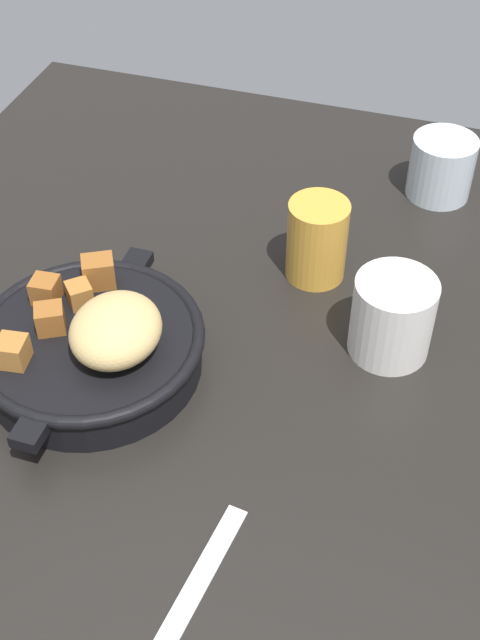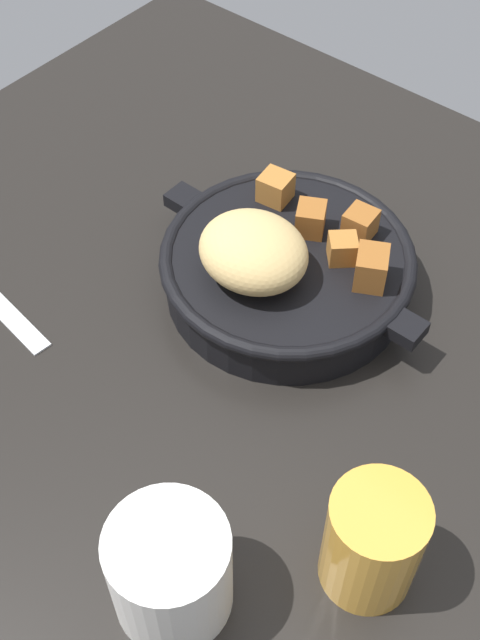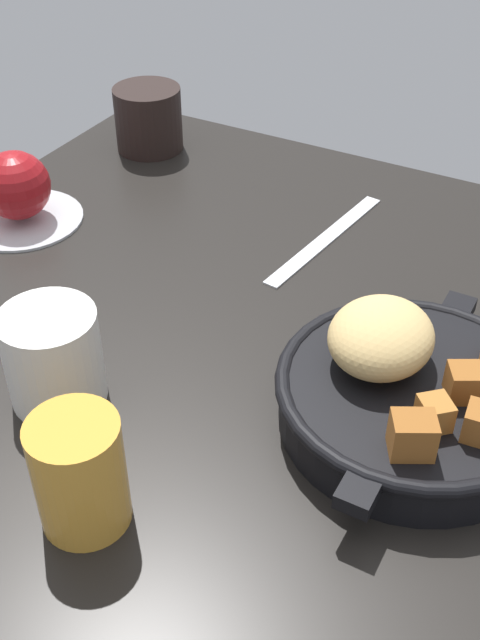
{
  "view_description": "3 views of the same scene",
  "coord_description": "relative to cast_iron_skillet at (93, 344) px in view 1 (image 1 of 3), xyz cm",
  "views": [
    {
      "loc": [
        52.46,
        17.12,
        56.7
      ],
      "look_at": [
        3.83,
        1.71,
        7.7
      ],
      "focal_mm": 47.88,
      "sensor_mm": 36.0,
      "label": 1
    },
    {
      "loc": [
        -19.97,
        25.77,
        51.11
      ],
      "look_at": [
        2.89,
        -1.93,
        7.31
      ],
      "focal_mm": 46.15,
      "sensor_mm": 36.0,
      "label": 2
    },
    {
      "loc": [
        -36.83,
        -20.44,
        42.7
      ],
      "look_at": [
        6.83,
        3.45,
        3.56
      ],
      "focal_mm": 43.84,
      "sensor_mm": 36.0,
      "label": 3
    }
  ],
  "objects": [
    {
      "name": "water_glass_short",
      "position": [
        -36.48,
        25.59,
        0.46
      ],
      "size": [
        7.16,
        7.16,
        6.95
      ],
      "primitive_type": "cylinder",
      "color": "silver",
      "rests_on": "ground_plane"
    },
    {
      "name": "ground_plane",
      "position": [
        -6.01,
        11.29,
        -4.22
      ],
      "size": [
        91.7,
        83.44,
        2.4
      ],
      "primitive_type": "cube",
      "color": "black"
    },
    {
      "name": "juice_glass_amber",
      "position": [
        -18.75,
        15.71,
        1.2
      ],
      "size": [
        6.02,
        6.02,
        8.44
      ],
      "primitive_type": "cylinder",
      "color": "gold",
      "rests_on": "ground_plane"
    },
    {
      "name": "ceramic_mug_white",
      "position": [
        -10.43,
        24.73,
        0.92
      ],
      "size": [
        7.45,
        7.45,
        7.87
      ],
      "primitive_type": "cylinder",
      "color": "silver",
      "rests_on": "ground_plane"
    },
    {
      "name": "cast_iron_skillet",
      "position": [
        0.0,
        0.0,
        0.0
      ],
      "size": [
        24.85,
        20.6,
        8.75
      ],
      "color": "black",
      "rests_on": "ground_plane"
    },
    {
      "name": "butter_knife",
      "position": [
        20.63,
        15.6,
        -2.84
      ],
      "size": [
        20.31,
        4.22,
        0.36
      ],
      "primitive_type": "cube",
      "rotation": [
        0.0,
        0.0,
        -0.13
      ],
      "color": "silver",
      "rests_on": "ground_plane"
    }
  ]
}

